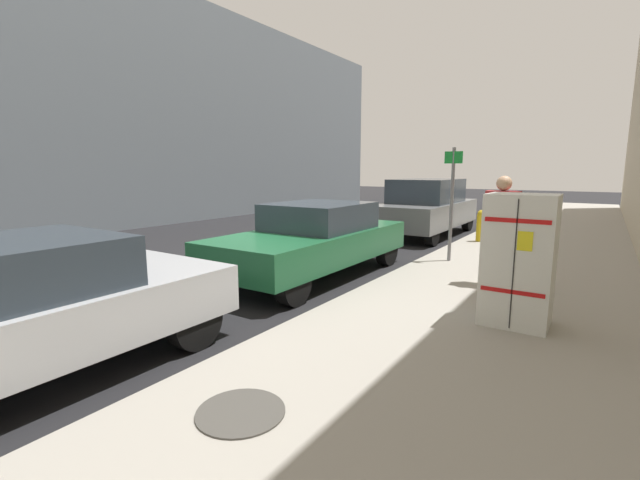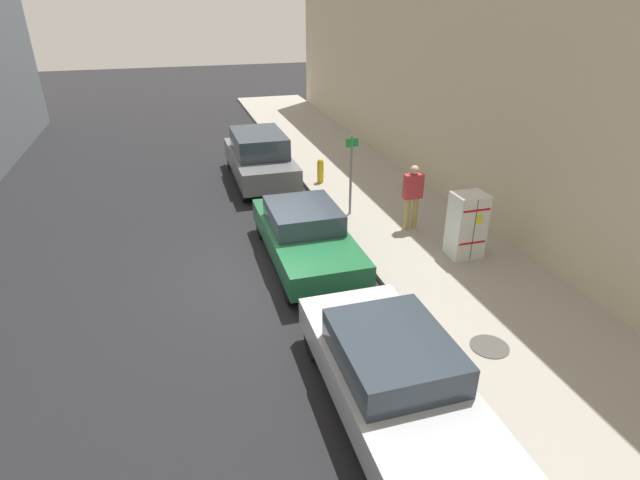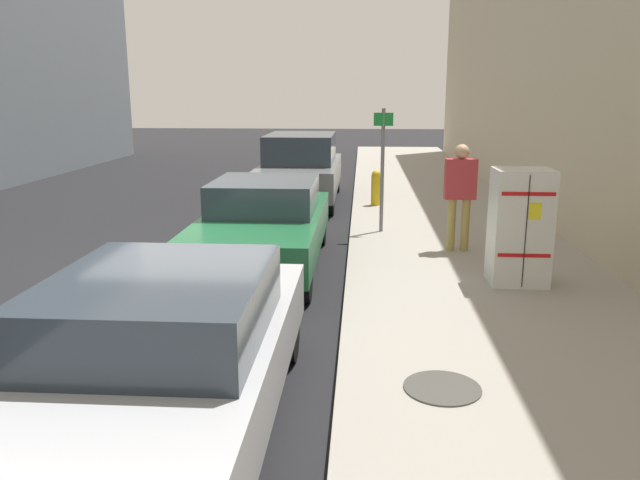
# 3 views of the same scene
# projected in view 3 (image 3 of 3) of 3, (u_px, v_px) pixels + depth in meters

# --- Properties ---
(ground_plane) EXTENTS (80.00, 80.00, 0.00)m
(ground_plane) POSITION_uv_depth(u_px,v_px,m) (190.00, 273.00, 9.69)
(ground_plane) COLOR black
(sidewalk_slab) EXTENTS (3.91, 44.00, 0.13)m
(sidewalk_slab) POSITION_uv_depth(u_px,v_px,m) (476.00, 274.00, 9.39)
(sidewalk_slab) COLOR #9E998E
(sidewalk_slab) RESTS_ON ground
(discarded_refrigerator) EXTENTS (0.77, 0.65, 1.60)m
(discarded_refrigerator) POSITION_uv_depth(u_px,v_px,m) (520.00, 227.00, 8.57)
(discarded_refrigerator) COLOR silver
(discarded_refrigerator) RESTS_ON sidewalk_slab
(manhole_cover) EXTENTS (0.70, 0.70, 0.02)m
(manhole_cover) POSITION_uv_depth(u_px,v_px,m) (442.00, 388.00, 5.62)
(manhole_cover) COLOR #47443F
(manhole_cover) RESTS_ON sidewalk_slab
(street_sign_post) EXTENTS (0.36, 0.07, 2.32)m
(street_sign_post) POSITION_uv_depth(u_px,v_px,m) (382.00, 163.00, 11.71)
(street_sign_post) COLOR slate
(street_sign_post) RESTS_ON sidewalk_slab
(fire_hydrant) EXTENTS (0.22, 0.22, 0.83)m
(fire_hydrant) POSITION_uv_depth(u_px,v_px,m) (376.00, 187.00, 14.71)
(fire_hydrant) COLOR gold
(fire_hydrant) RESTS_ON sidewalk_slab
(pedestrian_walking_far) EXTENTS (0.52, 0.24, 1.78)m
(pedestrian_walking_far) POSITION_uv_depth(u_px,v_px,m) (460.00, 189.00, 10.31)
(pedestrian_walking_far) COLOR #A8934C
(pedestrian_walking_far) RESTS_ON sidewalk_slab
(parked_suv_gray) EXTENTS (1.88, 4.65, 1.73)m
(parked_suv_gray) POSITION_uv_depth(u_px,v_px,m) (301.00, 168.00, 15.79)
(parked_suv_gray) COLOR slate
(parked_suv_gray) RESTS_ON ground
(parked_sedan_green) EXTENTS (1.82, 4.46, 1.39)m
(parked_sedan_green) POSITION_uv_depth(u_px,v_px,m) (264.00, 223.00, 9.90)
(parked_sedan_green) COLOR #1E6038
(parked_sedan_green) RESTS_ON ground
(parked_sedan_silver) EXTENTS (1.83, 4.77, 1.38)m
(parked_sedan_silver) POSITION_uv_depth(u_px,v_px,m) (156.00, 365.00, 4.75)
(parked_sedan_silver) COLOR silver
(parked_sedan_silver) RESTS_ON ground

